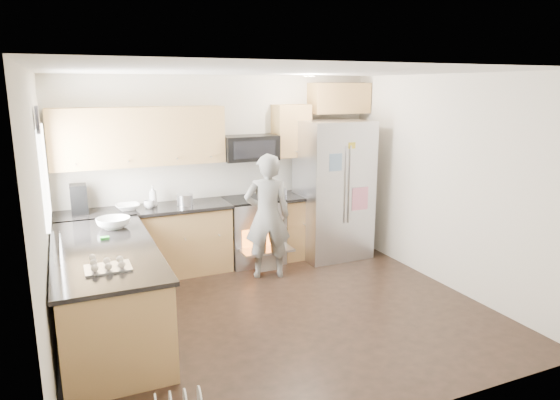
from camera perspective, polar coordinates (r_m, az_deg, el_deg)
name	(u,v)px	position (r m, az deg, el deg)	size (l,w,h in m)	color
ground	(279,313)	(5.67, -0.17, -12.78)	(4.50, 4.50, 0.00)	black
room_shell	(274,163)	(5.17, -0.63, 4.21)	(4.54, 4.04, 2.62)	beige
back_cabinet_run	(186,201)	(6.76, -10.74, -0.08)	(4.45, 0.64, 2.50)	#A38241
peninsula	(108,291)	(5.33, -19.11, -9.80)	(0.96, 2.36, 1.04)	#A38241
stove_range	(253,215)	(7.04, -3.08, -1.77)	(0.76, 0.97, 1.79)	#B7B7BC
refrigerator	(333,190)	(7.26, 6.11, 1.18)	(0.98, 0.78, 1.98)	#B7B7BC
person	(267,216)	(6.43, -1.46, -1.88)	(0.59, 0.39, 1.63)	gray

